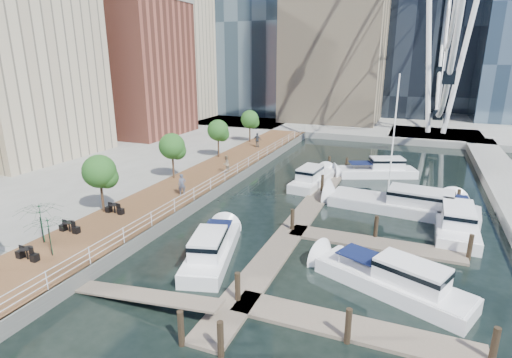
{
  "coord_description": "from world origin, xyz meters",
  "views": [
    {
      "loc": [
        10.88,
        -18.95,
        12.59
      ],
      "look_at": [
        -1.02,
        10.61,
        3.0
      ],
      "focal_mm": 28.0,
      "sensor_mm": 36.0,
      "label": 1
    }
  ],
  "objects": [
    {
      "name": "cafe_tables",
      "position": [
        -10.4,
        -2.0,
        1.37
      ],
      "size": [
        2.5,
        13.7,
        0.74
      ],
      "color": "black",
      "rests_on": "ground"
    },
    {
      "name": "land_inland",
      "position": [
        -36.0,
        15.0,
        0.5
      ],
      "size": [
        48.0,
        90.0,
        1.0
      ],
      "primitive_type": "cube",
      "color": "gray",
      "rests_on": "ground"
    },
    {
      "name": "pedestrian_far",
      "position": [
        -9.04,
        31.06,
        1.97
      ],
      "size": [
        1.14,
        0.48,
        1.95
      ],
      "primitive_type": "imported",
      "rotation": [
        0.0,
        0.0,
        3.15
      ],
      "color": "#393F47",
      "rests_on": "boardwalk"
    },
    {
      "name": "moored_yachts",
      "position": [
        9.53,
        13.55,
        0.0
      ],
      "size": [
        20.16,
        40.94,
        11.5
      ],
      "color": "silver",
      "rests_on": "ground"
    },
    {
      "name": "land_far",
      "position": [
        0.0,
        102.0,
        0.5
      ],
      "size": [
        200.0,
        114.0,
        1.0
      ],
      "primitive_type": "cube",
      "color": "gray",
      "rests_on": "ground"
    },
    {
      "name": "pedestrian_mid",
      "position": [
        -7.38,
        17.84,
        1.93
      ],
      "size": [
        0.83,
        0.99,
        1.85
      ],
      "primitive_type": "imported",
      "rotation": [
        0.0,
        0.0,
        -1.72
      ],
      "color": "gray",
      "rests_on": "boardwalk"
    },
    {
      "name": "boardwalk",
      "position": [
        -9.0,
        15.0,
        0.5
      ],
      "size": [
        6.0,
        60.0,
        1.0
      ],
      "primitive_type": "cube",
      "color": "brown",
      "rests_on": "ground"
    },
    {
      "name": "pier",
      "position": [
        14.0,
        52.0,
        0.5
      ],
      "size": [
        14.0,
        12.0,
        1.0
      ],
      "primitive_type": "cube",
      "color": "gray",
      "rests_on": "ground"
    },
    {
      "name": "railing",
      "position": [
        -6.1,
        15.0,
        1.52
      ],
      "size": [
        0.1,
        60.0,
        1.05
      ],
      "primitive_type": null,
      "color": "white",
      "rests_on": "boardwalk"
    },
    {
      "name": "floating_docks",
      "position": [
        7.97,
        9.98,
        0.49
      ],
      "size": [
        16.0,
        34.0,
        2.6
      ],
      "color": "#6D6051",
      "rests_on": "ground"
    },
    {
      "name": "yacht_foreground",
      "position": [
        10.56,
        2.28,
        0.0
      ],
      "size": [
        9.85,
        6.13,
        2.15
      ],
      "primitive_type": null,
      "rotation": [
        0.0,
        0.0,
        1.17
      ],
      "color": "white",
      "rests_on": "ground"
    },
    {
      "name": "midrise_condos",
      "position": [
        -33.57,
        26.82,
        13.42
      ],
      "size": [
        19.0,
        67.0,
        28.0
      ],
      "color": "#BCAD8E",
      "rests_on": "ground"
    },
    {
      "name": "ground",
      "position": [
        0.0,
        0.0,
        0.0
      ],
      "size": [
        520.0,
        520.0,
        0.0
      ],
      "primitive_type": "plane",
      "color": "black",
      "rests_on": "ground"
    },
    {
      "name": "cafe_seating",
      "position": [
        -9.98,
        -3.56,
        2.26
      ],
      "size": [
        5.51,
        8.26,
        2.7
      ],
      "color": "#113E16",
      "rests_on": "ground"
    },
    {
      "name": "pedestrian_near",
      "position": [
        -7.77,
        9.82,
        1.95
      ],
      "size": [
        0.83,
        0.77,
        1.9
      ],
      "primitive_type": "imported",
      "rotation": [
        0.0,
        0.0,
        0.6
      ],
      "color": "#4A5062",
      "rests_on": "boardwalk"
    },
    {
      "name": "seawall",
      "position": [
        -6.0,
        15.0,
        0.5
      ],
      "size": [
        0.25,
        60.0,
        1.0
      ],
      "primitive_type": "cube",
      "color": "#595954",
      "rests_on": "ground"
    },
    {
      "name": "street_trees",
      "position": [
        -11.4,
        14.0,
        4.29
      ],
      "size": [
        2.6,
        42.6,
        4.6
      ],
      "color": "#3F2B1C",
      "rests_on": "ground"
    }
  ]
}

